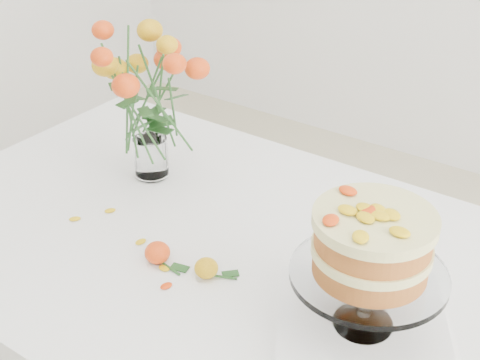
% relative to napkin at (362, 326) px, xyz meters
% --- Properties ---
extents(table, '(1.43, 0.93, 0.76)m').
position_rel_napkin_xyz_m(table, '(-0.38, 0.06, -0.09)').
color(table, tan).
rests_on(table, ground).
extents(napkin, '(0.41, 0.41, 0.01)m').
position_rel_napkin_xyz_m(napkin, '(0.00, 0.00, 0.00)').
color(napkin, white).
rests_on(napkin, table).
extents(cake_stand, '(0.27, 0.27, 0.24)m').
position_rel_napkin_xyz_m(cake_stand, '(0.00, 0.00, 0.17)').
color(cake_stand, silver).
rests_on(cake_stand, napkin).
extents(rose_vase, '(0.28, 0.28, 0.42)m').
position_rel_napkin_xyz_m(rose_vase, '(-0.67, 0.19, 0.24)').
color(rose_vase, silver).
rests_on(rose_vase, table).
extents(loose_rose_near, '(0.08, 0.05, 0.04)m').
position_rel_napkin_xyz_m(loose_rose_near, '(-0.32, -0.04, 0.01)').
color(loose_rose_near, yellow).
rests_on(loose_rose_near, table).
extents(loose_rose_far, '(0.09, 0.05, 0.04)m').
position_rel_napkin_xyz_m(loose_rose_far, '(-0.43, -0.06, 0.02)').
color(loose_rose_far, red).
rests_on(loose_rose_far, table).
extents(stray_petal_a, '(0.03, 0.02, 0.00)m').
position_rel_napkin_xyz_m(stray_petal_a, '(-0.50, -0.04, -0.00)').
color(stray_petal_a, yellow).
rests_on(stray_petal_a, table).
extents(stray_petal_b, '(0.03, 0.02, 0.00)m').
position_rel_napkin_xyz_m(stray_petal_b, '(-0.40, -0.08, -0.00)').
color(stray_petal_b, yellow).
rests_on(stray_petal_b, table).
extents(stray_petal_c, '(0.03, 0.02, 0.00)m').
position_rel_napkin_xyz_m(stray_petal_c, '(-0.36, -0.12, -0.00)').
color(stray_petal_c, yellow).
rests_on(stray_petal_c, table).
extents(stray_petal_d, '(0.03, 0.02, 0.00)m').
position_rel_napkin_xyz_m(stray_petal_d, '(-0.64, 0.01, -0.00)').
color(stray_petal_d, yellow).
rests_on(stray_petal_d, table).
extents(stray_petal_e, '(0.03, 0.02, 0.00)m').
position_rel_napkin_xyz_m(stray_petal_e, '(-0.68, -0.06, -0.00)').
color(stray_petal_e, yellow).
rests_on(stray_petal_e, table).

